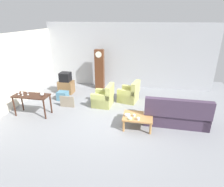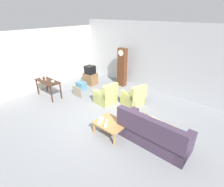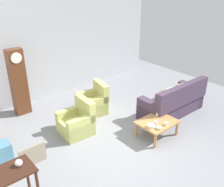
% 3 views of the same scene
% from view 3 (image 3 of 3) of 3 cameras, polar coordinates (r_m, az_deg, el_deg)
% --- Properties ---
extents(ground_plane, '(10.40, 10.40, 0.00)m').
position_cam_3_polar(ground_plane, '(6.67, 2.13, -10.24)').
color(ground_plane, gray).
extents(garage_door_wall, '(8.40, 0.16, 3.20)m').
position_cam_3_polar(garage_door_wall, '(8.74, -13.99, 9.41)').
color(garage_door_wall, '#ADAFB5').
rests_on(garage_door_wall, ground_plane).
extents(couch_floral, '(2.11, 0.91, 1.04)m').
position_cam_3_polar(couch_floral, '(7.86, 13.37, -2.07)').
color(couch_floral, '#423347').
rests_on(couch_floral, ground_plane).
extents(armchair_olive_near, '(0.83, 0.80, 0.92)m').
position_cam_3_polar(armchair_olive_near, '(6.84, -7.74, -6.40)').
color(armchair_olive_near, '#B7BC66').
rests_on(armchair_olive_near, ground_plane).
extents(armchair_olive_far, '(0.94, 0.91, 0.92)m').
position_cam_3_polar(armchair_olive_far, '(7.78, -4.20, -2.10)').
color(armchair_olive_far, '#BEBE69').
rests_on(armchair_olive_far, ground_plane).
extents(coffee_table_wood, '(0.96, 0.76, 0.43)m').
position_cam_3_polar(coffee_table_wood, '(6.74, 9.92, -6.50)').
color(coffee_table_wood, '#B27F47').
rests_on(coffee_table_wood, ground_plane).
extents(grandfather_clock, '(0.44, 0.30, 1.98)m').
position_cam_3_polar(grandfather_clock, '(7.91, -19.98, 2.34)').
color(grandfather_clock, '#562D19').
rests_on(grandfather_clock, ground_plane).
extents(framed_picture_leaning, '(0.60, 0.05, 0.46)m').
position_cam_3_polar(framed_picture_leaning, '(6.06, -17.10, -12.95)').
color(framed_picture_leaning, gray).
rests_on(framed_picture_leaning, ground_plane).
extents(storage_box_blue, '(0.45, 0.38, 0.38)m').
position_cam_3_polar(storage_box_blue, '(6.49, -23.48, -11.72)').
color(storage_box_blue, teal).
rests_on(storage_box_blue, ground_plane).
extents(glass_dome_cloche, '(0.13, 0.13, 0.13)m').
position_cam_3_polar(glass_dome_cloche, '(4.93, -19.94, -14.22)').
color(glass_dome_cloche, silver).
rests_on(glass_dome_cloche, console_table_dark).
extents(cup_white_porcelain, '(0.09, 0.09, 0.09)m').
position_cam_3_polar(cup_white_porcelain, '(6.56, 11.93, -6.54)').
color(cup_white_porcelain, white).
rests_on(cup_white_porcelain, coffee_table_wood).
extents(cup_blue_rimmed, '(0.09, 0.09, 0.07)m').
position_cam_3_polar(cup_blue_rimmed, '(6.58, 9.67, -6.34)').
color(cup_blue_rimmed, silver).
rests_on(cup_blue_rimmed, coffee_table_wood).
extents(cup_cream_tall, '(0.08, 0.08, 0.09)m').
position_cam_3_polar(cup_cream_tall, '(6.92, 10.01, -4.58)').
color(cup_cream_tall, beige).
rests_on(cup_cream_tall, coffee_table_wood).
extents(bowl_white_stacked, '(0.18, 0.18, 0.07)m').
position_cam_3_polar(bowl_white_stacked, '(6.42, 8.63, -7.12)').
color(bowl_white_stacked, white).
rests_on(bowl_white_stacked, coffee_table_wood).
extents(bowl_shallow_green, '(0.15, 0.15, 0.05)m').
position_cam_3_polar(bowl_shallow_green, '(6.40, 10.39, -7.48)').
color(bowl_shallow_green, '#B2C69E').
rests_on(bowl_shallow_green, coffee_table_wood).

